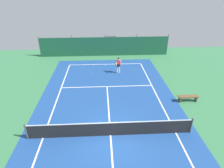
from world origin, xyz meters
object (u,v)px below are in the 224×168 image
(tennis_net, at_px, (110,129))
(tennis_ball_midcourt, at_px, (91,73))
(tennis_ball_near_player, at_px, (93,64))
(courtside_bench, at_px, (188,97))
(parked_car, at_px, (111,44))
(tennis_player, at_px, (118,64))

(tennis_net, height_order, tennis_ball_midcourt, tennis_net)
(tennis_ball_near_player, relative_size, courtside_bench, 0.04)
(tennis_net, distance_m, tennis_ball_midcourt, 9.51)
(tennis_ball_near_player, bearing_deg, parked_car, 66.75)
(tennis_player, relative_size, courtside_bench, 1.03)
(courtside_bench, bearing_deg, tennis_ball_midcourt, 143.61)
(parked_car, bearing_deg, tennis_ball_near_player, 63.40)
(tennis_ball_near_player, xyz_separation_m, courtside_bench, (7.76, -8.42, 0.34))
(tennis_net, height_order, courtside_bench, tennis_net)
(tennis_ball_near_player, height_order, tennis_ball_midcourt, same)
(tennis_player, relative_size, parked_car, 0.38)
(tennis_ball_near_player, xyz_separation_m, tennis_ball_midcourt, (-0.10, -2.63, 0.00))
(tennis_net, relative_size, tennis_ball_midcourt, 153.33)
(tennis_ball_midcourt, distance_m, courtside_bench, 9.77)
(tennis_net, distance_m, tennis_ball_near_player, 12.09)
(tennis_net, bearing_deg, parked_car, 86.88)
(tennis_net, height_order, tennis_ball_near_player, tennis_net)
(tennis_ball_near_player, distance_m, parked_car, 6.16)
(parked_car, bearing_deg, tennis_player, 88.88)
(tennis_net, relative_size, tennis_player, 6.17)
(tennis_player, xyz_separation_m, tennis_ball_near_player, (-2.73, 2.62, -0.93))
(tennis_net, relative_size, parked_car, 2.35)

